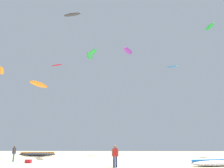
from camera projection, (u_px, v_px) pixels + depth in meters
The scene contains 14 objects.
person_foreground at pixel (115, 154), 17.19m from camera, with size 0.53×0.36×1.61m.
person_midground at pixel (14, 152), 23.34m from camera, with size 0.36×0.47×1.59m.
kite_grounded_near at pixel (215, 163), 18.07m from camera, with size 4.62×2.61×0.58m.
kite_grounded_mid at pixel (38, 154), 35.16m from camera, with size 5.71×2.92×0.65m.
cooler_box at pixel (28, 161), 21.36m from camera, with size 0.56×0.36×0.32m, color red.
kite_aloft_0 at pixel (1, 71), 32.37m from camera, with size 2.64×3.38×0.82m.
kite_aloft_1 at pixel (72, 15), 32.42m from camera, with size 2.73×1.28×0.31m.
kite_aloft_2 at pixel (39, 84), 33.80m from camera, with size 2.25×4.09×0.64m.
kite_aloft_3 at pixel (128, 51), 53.39m from camera, with size 2.86×4.17×1.02m.
kite_aloft_4 at pixel (57, 65), 54.55m from camera, with size 3.29×1.81×0.63m.
kite_aloft_5 at pixel (172, 67), 49.90m from camera, with size 2.37×1.62×0.31m.
kite_aloft_6 at pixel (210, 27), 49.45m from camera, with size 1.49×3.40×0.55m.
kite_aloft_7 at pixel (90, 56), 44.51m from camera, with size 1.21×3.70×0.48m.
kite_aloft_8 at pixel (92, 53), 39.51m from camera, with size 2.48×3.51×0.45m.
Camera 1 is at (1.84, -13.72, 1.55)m, focal length 36.24 mm.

